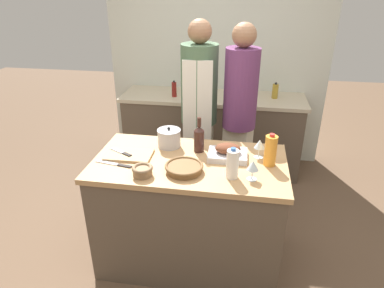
{
  "coord_description": "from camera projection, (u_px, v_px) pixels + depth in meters",
  "views": [
    {
      "loc": [
        0.37,
        -2.16,
        2.1
      ],
      "look_at": [
        0.0,
        0.12,
        0.99
      ],
      "focal_mm": 32.0,
      "sensor_mm": 36.0,
      "label": 1
    }
  ],
  "objects": [
    {
      "name": "wine_glass_right",
      "position": [
        260.0,
        145.0,
        2.49
      ],
      "size": [
        0.08,
        0.08,
        0.14
      ],
      "color": "silver",
      "rests_on": "kitchen_island"
    },
    {
      "name": "person_cook_guest",
      "position": [
        239.0,
        112.0,
        3.13
      ],
      "size": [
        0.3,
        0.3,
        1.79
      ],
      "rotation": [
        0.0,
        0.0,
        -0.4
      ],
      "color": "beige",
      "rests_on": "ground_plane"
    },
    {
      "name": "back_wall",
      "position": [
        217.0,
        57.0,
        4.06
      ],
      "size": [
        2.6,
        0.1,
        2.55
      ],
      "color": "silver",
      "rests_on": "ground_plane"
    },
    {
      "name": "condiment_bottle_tall",
      "position": [
        275.0,
        91.0,
        3.81
      ],
      "size": [
        0.07,
        0.07,
        0.18
      ],
      "color": "#B28E2D",
      "rests_on": "back_counter"
    },
    {
      "name": "condiment_bottle_short",
      "position": [
        174.0,
        89.0,
        3.86
      ],
      "size": [
        0.05,
        0.05,
        0.18
      ],
      "color": "maroon",
      "rests_on": "back_counter"
    },
    {
      "name": "knife_chef",
      "position": [
        115.0,
        164.0,
        2.43
      ],
      "size": [
        0.28,
        0.08,
        0.01
      ],
      "color": "#B7B7BC",
      "rests_on": "kitchen_island"
    },
    {
      "name": "cutting_board",
      "position": [
        129.0,
        155.0,
        2.55
      ],
      "size": [
        0.34,
        0.22,
        0.02
      ],
      "color": "tan",
      "rests_on": "kitchen_island"
    },
    {
      "name": "wine_bottle_green",
      "position": [
        199.0,
        138.0,
        2.58
      ],
      "size": [
        0.08,
        0.08,
        0.28
      ],
      "color": "#381E19",
      "rests_on": "kitchen_island"
    },
    {
      "name": "back_counter",
      "position": [
        212.0,
        132.0,
        4.11
      ],
      "size": [
        2.1,
        0.6,
        0.9
      ],
      "color": "brown",
      "rests_on": "ground_plane"
    },
    {
      "name": "mixing_bowl",
      "position": [
        142.0,
        171.0,
        2.28
      ],
      "size": [
        0.14,
        0.14,
        0.07
      ],
      "color": "#846647",
      "rests_on": "kitchen_island"
    },
    {
      "name": "roasting_pan",
      "position": [
        228.0,
        153.0,
        2.51
      ],
      "size": [
        0.29,
        0.22,
        0.12
      ],
      "color": "#BCBCC1",
      "rests_on": "kitchen_island"
    },
    {
      "name": "stock_pot",
      "position": [
        169.0,
        138.0,
        2.67
      ],
      "size": [
        0.18,
        0.18,
        0.16
      ],
      "color": "#B7B7BC",
      "rests_on": "kitchen_island"
    },
    {
      "name": "wine_glass_left",
      "position": [
        253.0,
        166.0,
        2.21
      ],
      "size": [
        0.08,
        0.08,
        0.14
      ],
      "color": "silver",
      "rests_on": "kitchen_island"
    },
    {
      "name": "ground_plane",
      "position": [
        190.0,
        256.0,
        2.88
      ],
      "size": [
        12.0,
        12.0,
        0.0
      ],
      "primitive_type": "plane",
      "color": "brown"
    },
    {
      "name": "wicker_basket",
      "position": [
        184.0,
        168.0,
        2.34
      ],
      "size": [
        0.27,
        0.27,
        0.05
      ],
      "color": "brown",
      "rests_on": "kitchen_island"
    },
    {
      "name": "juice_jug",
      "position": [
        271.0,
        151.0,
        2.38
      ],
      "size": [
        0.09,
        0.09,
        0.24
      ],
      "color": "orange",
      "rests_on": "kitchen_island"
    },
    {
      "name": "milk_jug",
      "position": [
        232.0,
        164.0,
        2.24
      ],
      "size": [
        0.08,
        0.08,
        0.22
      ],
      "color": "white",
      "rests_on": "kitchen_island"
    },
    {
      "name": "person_cook_aproned",
      "position": [
        199.0,
        108.0,
        3.22
      ],
      "size": [
        0.34,
        0.34,
        1.81
      ],
      "rotation": [
        0.0,
        0.0,
        0.04
      ],
      "color": "beige",
      "rests_on": "ground_plane"
    },
    {
      "name": "knife_paring",
      "position": [
        122.0,
        152.0,
        2.56
      ],
      "size": [
        0.19,
        0.13,
        0.01
      ],
      "color": "#B7B7BC",
      "rests_on": "cutting_board"
    },
    {
      "name": "kitchen_island",
      "position": [
        190.0,
        211.0,
        2.68
      ],
      "size": [
        1.4,
        0.77,
        0.91
      ],
      "color": "brown",
      "rests_on": "ground_plane"
    }
  ]
}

